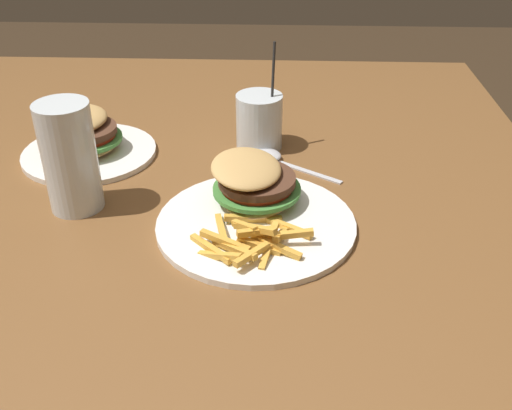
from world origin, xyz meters
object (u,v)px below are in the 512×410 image
object	(u,v)px
juice_glass	(259,123)
spoon	(269,156)
beer_glass	(70,161)
meal_plate_far	(86,140)
meal_plate_near	(254,203)

from	to	relation	value
juice_glass	spoon	size ratio (longest dim) A/B	1.16
beer_glass	meal_plate_far	xyz separation A→B (m)	(0.18, 0.03, -0.05)
beer_glass	spoon	bearing A→B (deg)	-60.26
beer_glass	spoon	distance (m)	0.36
beer_glass	meal_plate_far	bearing A→B (deg)	10.89
meal_plate_near	spoon	size ratio (longest dim) A/B	1.76
spoon	meal_plate_far	world-z (taller)	meal_plate_far
juice_glass	meal_plate_far	bearing A→B (deg)	98.88
beer_glass	meal_plate_far	size ratio (longest dim) A/B	0.71
spoon	meal_plate_far	distance (m)	0.34
beer_glass	spoon	xyz separation A→B (m)	(0.17, -0.30, -0.07)
meal_plate_near	juice_glass	xyz separation A→B (m)	(0.25, 0.00, 0.02)
spoon	meal_plate_near	bearing A→B (deg)	118.14
juice_glass	meal_plate_near	bearing A→B (deg)	-179.56
beer_glass	meal_plate_far	world-z (taller)	beer_glass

